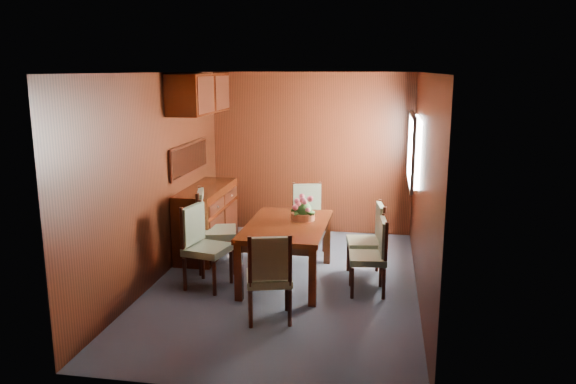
% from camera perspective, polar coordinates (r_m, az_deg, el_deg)
% --- Properties ---
extents(ground, '(4.50, 4.50, 0.00)m').
position_cam_1_polar(ground, '(6.58, -0.31, -9.34)').
color(ground, '#343B48').
rests_on(ground, ground).
extents(room_shell, '(3.06, 4.52, 2.41)m').
position_cam_1_polar(room_shell, '(6.51, -0.72, 5.27)').
color(room_shell, black).
rests_on(room_shell, ground).
extents(sideboard, '(0.48, 1.40, 0.90)m').
position_cam_1_polar(sideboard, '(7.66, -8.23, -2.79)').
color(sideboard, '#341206').
rests_on(sideboard, ground).
extents(dining_table, '(0.93, 1.47, 0.69)m').
position_cam_1_polar(dining_table, '(6.52, -0.11, -4.07)').
color(dining_table, '#341206').
rests_on(dining_table, ground).
extents(chair_left_near, '(0.52, 0.54, 0.96)m').
position_cam_1_polar(chair_left_near, '(6.44, -8.76, -4.97)').
color(chair_left_near, black).
rests_on(chair_left_near, ground).
extents(chair_left_far, '(0.57, 0.59, 1.02)m').
position_cam_1_polar(chair_left_far, '(6.95, -7.88, -3.38)').
color(chair_left_far, black).
rests_on(chair_left_far, ground).
extents(chair_right_near, '(0.43, 0.45, 0.86)m').
position_cam_1_polar(chair_right_near, '(6.26, 8.70, -5.99)').
color(chair_right_near, black).
rests_on(chair_right_near, ground).
extents(chair_right_far, '(0.47, 0.49, 0.91)m').
position_cam_1_polar(chair_right_far, '(6.72, 8.44, -4.46)').
color(chair_right_far, black).
rests_on(chair_right_far, ground).
extents(chair_head, '(0.53, 0.51, 0.92)m').
position_cam_1_polar(chair_head, '(5.48, -1.90, -8.22)').
color(chair_head, black).
rests_on(chair_head, ground).
extents(chair_foot, '(0.52, 0.51, 0.90)m').
position_cam_1_polar(chair_foot, '(7.79, 2.04, -2.06)').
color(chair_foot, black).
rests_on(chair_foot, ground).
extents(flower_centerpiece, '(0.30, 0.30, 0.30)m').
position_cam_1_polar(flower_centerpiece, '(6.63, 1.53, -1.63)').
color(flower_centerpiece, '#B25F36').
rests_on(flower_centerpiece, dining_table).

